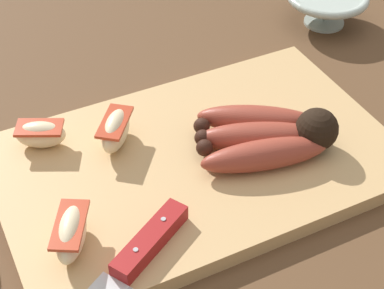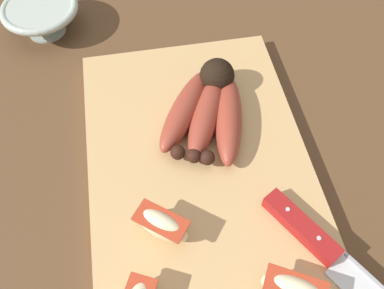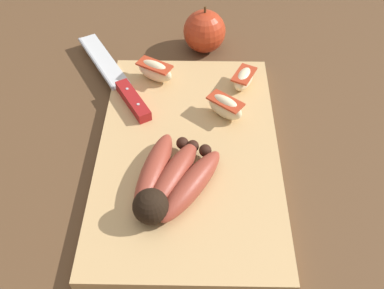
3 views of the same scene
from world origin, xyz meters
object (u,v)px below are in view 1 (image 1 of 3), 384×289
object	(u,v)px
banana_bunch	(270,135)
chefs_knife	(120,277)
apple_wedge_near	(116,130)
apple_wedge_middle	(71,233)
apple_wedge_far	(40,134)
ceramic_bowl	(326,5)

from	to	relation	value
banana_bunch	chefs_knife	xyz separation A→B (m)	(-0.22, -0.10, -0.01)
apple_wedge_near	apple_wedge_middle	world-z (taller)	same
banana_bunch	apple_wedge_near	distance (m)	0.17
banana_bunch	chefs_knife	bearing A→B (deg)	-156.16
apple_wedge_near	apple_wedge_far	bearing A→B (deg)	155.23
apple_wedge_near	apple_wedge_far	distance (m)	0.08
apple_wedge_near	apple_wedge_far	world-z (taller)	apple_wedge_near
apple_wedge_middle	ceramic_bowl	bearing A→B (deg)	28.56
apple_wedge_near	apple_wedge_middle	size ratio (longest dim) A/B	0.92
chefs_knife	banana_bunch	bearing A→B (deg)	23.84
apple_wedge_far	apple_wedge_near	bearing A→B (deg)	-24.77
apple_wedge_near	apple_wedge_middle	distance (m)	0.15
chefs_knife	apple_wedge_near	xyz separation A→B (m)	(0.07, 0.18, 0.01)
chefs_knife	ceramic_bowl	world-z (taller)	ceramic_bowl
apple_wedge_near	chefs_knife	bearing A→B (deg)	-110.32
chefs_knife	apple_wedge_middle	distance (m)	0.06
banana_bunch	apple_wedge_near	bearing A→B (deg)	151.42
apple_wedge_near	ceramic_bowl	bearing A→B (deg)	19.82
chefs_knife	apple_wedge_near	world-z (taller)	apple_wedge_near
ceramic_bowl	banana_bunch	bearing A→B (deg)	-136.75
apple_wedge_middle	ceramic_bowl	size ratio (longest dim) A/B	0.59
apple_wedge_middle	apple_wedge_far	xyz separation A→B (m)	(0.02, 0.16, -0.00)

